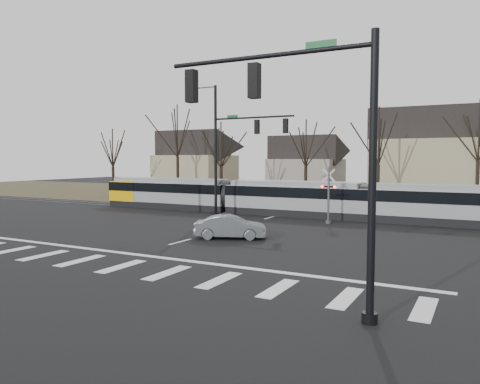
% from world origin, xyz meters
% --- Properties ---
extents(ground, '(140.00, 140.00, 0.00)m').
position_xyz_m(ground, '(0.00, 0.00, 0.00)').
color(ground, black).
extents(grass_verge, '(140.00, 28.00, 0.01)m').
position_xyz_m(grass_verge, '(0.00, 32.00, 0.01)').
color(grass_verge, '#38331E').
rests_on(grass_verge, ground).
extents(crosswalk, '(27.00, 2.60, 0.01)m').
position_xyz_m(crosswalk, '(0.00, -4.00, 0.01)').
color(crosswalk, silver).
rests_on(crosswalk, ground).
extents(stop_line, '(28.00, 0.35, 0.01)m').
position_xyz_m(stop_line, '(0.00, -1.80, 0.01)').
color(stop_line, silver).
rests_on(stop_line, ground).
extents(lane_dashes, '(0.18, 30.00, 0.01)m').
position_xyz_m(lane_dashes, '(0.00, 16.00, 0.01)').
color(lane_dashes, silver).
rests_on(lane_dashes, ground).
extents(rail_pair, '(90.00, 1.52, 0.06)m').
position_xyz_m(rail_pair, '(0.00, 15.80, 0.03)').
color(rail_pair, '#59595E').
rests_on(rail_pair, ground).
extents(tram, '(36.41, 2.70, 2.76)m').
position_xyz_m(tram, '(1.09, 16.00, 1.50)').
color(tram, gray).
rests_on(tram, ground).
extents(sedan, '(4.37, 5.09, 1.34)m').
position_xyz_m(sedan, '(1.89, 4.25, 0.67)').
color(sedan, slate).
rests_on(sedan, ground).
extents(signal_pole_near_right, '(6.72, 0.44, 8.00)m').
position_xyz_m(signal_pole_near_right, '(10.11, -6.00, 5.17)').
color(signal_pole_near_right, black).
rests_on(signal_pole_near_right, ground).
extents(signal_pole_far, '(9.28, 0.44, 10.20)m').
position_xyz_m(signal_pole_far, '(-2.41, 12.50, 5.70)').
color(signal_pole_far, black).
rests_on(signal_pole_far, ground).
extents(rail_crossing_signal, '(1.08, 0.36, 4.00)m').
position_xyz_m(rail_crossing_signal, '(5.00, 12.79, 1.89)').
color(rail_crossing_signal, '#59595B').
rests_on(rail_crossing_signal, ground).
extents(tree_row, '(59.20, 7.20, 10.00)m').
position_xyz_m(tree_row, '(2.00, 26.00, 5.00)').
color(tree_row, black).
rests_on(tree_row, ground).
extents(house_a, '(9.72, 8.64, 8.60)m').
position_xyz_m(house_a, '(-20.00, 34.00, 4.46)').
color(house_a, tan).
rests_on(house_a, ground).
extents(house_b, '(8.64, 7.56, 7.65)m').
position_xyz_m(house_b, '(-5.00, 36.00, 3.97)').
color(house_b, gray).
rests_on(house_b, ground).
extents(house_c, '(10.80, 8.64, 10.10)m').
position_xyz_m(house_c, '(9.00, 33.00, 5.23)').
color(house_c, tan).
rests_on(house_c, ground).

